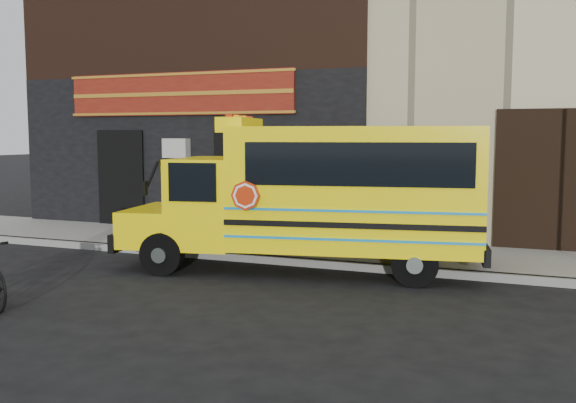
# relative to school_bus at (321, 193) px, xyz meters

# --- Properties ---
(ground) EXTENTS (120.00, 120.00, 0.00)m
(ground) POSITION_rel_school_bus_xyz_m (0.04, -2.29, -1.51)
(ground) COLOR black
(ground) RESTS_ON ground
(curb) EXTENTS (40.00, 0.20, 0.15)m
(curb) POSITION_rel_school_bus_xyz_m (0.04, 0.31, -1.43)
(curb) COLOR gray
(curb) RESTS_ON ground
(sidewalk) EXTENTS (40.00, 3.00, 0.15)m
(sidewalk) POSITION_rel_school_bus_xyz_m (0.04, 1.81, -1.43)
(sidewalk) COLOR gray
(sidewalk) RESTS_ON ground
(building) EXTENTS (20.00, 10.70, 12.00)m
(building) POSITION_rel_school_bus_xyz_m (-0.01, 8.17, 4.62)
(building) COLOR #B8AF8A
(building) RESTS_ON sidewalk
(school_bus) EXTENTS (7.16, 3.29, 2.92)m
(school_bus) POSITION_rel_school_bus_xyz_m (0.00, 0.00, 0.00)
(school_bus) COLOR black
(school_bus) RESTS_ON ground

